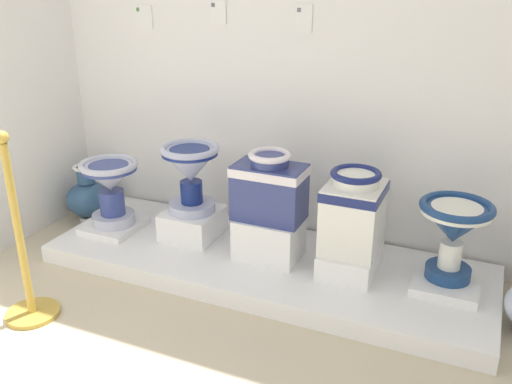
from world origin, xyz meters
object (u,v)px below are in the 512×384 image
(antique_toilet_broad_patterned, at_px, (190,168))
(info_placard_third, at_px, (304,18))
(plinth_block_tall_cobalt, at_px, (115,226))
(stanchion_post_near_left, at_px, (25,269))
(decorative_vase_companion, at_px, (88,197))
(plinth_block_central_ornate, at_px, (269,238))
(info_placard_first, at_px, (144,17))
(antique_toilet_tall_cobalt, at_px, (110,183))
(plinth_block_slender_white, at_px, (350,259))
(plinth_block_squat_floral, at_px, (446,281))
(antique_toilet_central_ornate, at_px, (269,186))
(info_placard_second, at_px, (218,12))
(antique_toilet_slender_white, at_px, (353,210))
(antique_toilet_squat_floral, at_px, (454,226))
(plinth_block_broad_patterned, at_px, (193,223))

(antique_toilet_broad_patterned, height_order, info_placard_third, info_placard_third)
(plinth_block_tall_cobalt, relative_size, stanchion_post_near_left, 0.36)
(decorative_vase_companion, bearing_deg, plinth_block_central_ornate, -7.13)
(antique_toilet_broad_patterned, relative_size, info_placard_first, 2.85)
(antique_toilet_tall_cobalt, xyz_separation_m, decorative_vase_companion, (-0.41, 0.24, -0.26))
(plinth_block_central_ornate, distance_m, plinth_block_slender_white, 0.49)
(stanchion_post_near_left, bearing_deg, plinth_block_central_ornate, 43.53)
(plinth_block_central_ornate, height_order, plinth_block_squat_floral, plinth_block_central_ornate)
(antique_toilet_broad_patterned, xyz_separation_m, plinth_block_squat_floral, (1.55, 0.01, -0.43))
(antique_toilet_central_ornate, relative_size, info_placard_second, 2.88)
(antique_toilet_slender_white, bearing_deg, info_placard_second, 157.50)
(antique_toilet_tall_cobalt, height_order, stanchion_post_near_left, stanchion_post_near_left)
(antique_toilet_slender_white, height_order, antique_toilet_squat_floral, antique_toilet_slender_white)
(plinth_block_broad_patterned, height_order, plinth_block_slender_white, plinth_block_broad_patterned)
(info_placard_second, bearing_deg, decorative_vase_companion, -164.32)
(plinth_block_tall_cobalt, relative_size, antique_toilet_central_ornate, 0.90)
(plinth_block_central_ornate, height_order, info_placard_first, info_placard_first)
(info_placard_third, bearing_deg, plinth_block_broad_patterned, -145.93)
(plinth_block_broad_patterned, xyz_separation_m, antique_toilet_central_ornate, (0.55, -0.07, 0.36))
(plinth_block_central_ornate, bearing_deg, antique_toilet_tall_cobalt, -177.00)
(antique_toilet_squat_floral, bearing_deg, plinth_block_squat_floral, 0.00)
(info_placard_second, bearing_deg, plinth_block_squat_floral, -13.60)
(plinth_block_tall_cobalt, relative_size, antique_toilet_tall_cobalt, 0.87)
(plinth_block_broad_patterned, xyz_separation_m, plinth_block_slender_white, (1.03, -0.03, -0.02))
(plinth_block_squat_floral, relative_size, info_placard_second, 2.81)
(antique_toilet_broad_patterned, distance_m, plinth_block_central_ornate, 0.65)
(plinth_block_tall_cobalt, height_order, plinth_block_central_ornate, plinth_block_central_ornate)
(plinth_block_tall_cobalt, height_order, antique_toilet_broad_patterned, antique_toilet_broad_patterned)
(plinth_block_tall_cobalt, bearing_deg, antique_toilet_central_ornate, 3.00)
(info_placard_first, xyz_separation_m, info_placard_second, (0.55, -0.00, 0.04))
(antique_toilet_slender_white, xyz_separation_m, decorative_vase_companion, (-1.97, 0.15, -0.31))
(info_placard_first, bearing_deg, antique_toilet_tall_cobalt, -89.56)
(info_placard_third, bearing_deg, antique_toilet_broad_patterned, -145.93)
(antique_toilet_slender_white, relative_size, info_placard_first, 3.09)
(antique_toilet_tall_cobalt, relative_size, plinth_block_slender_white, 1.07)
(plinth_block_tall_cobalt, relative_size, decorative_vase_companion, 0.89)
(info_placard_second, bearing_deg, plinth_block_central_ornate, -40.26)
(antique_toilet_tall_cobalt, bearing_deg, info_placard_third, 24.88)
(plinth_block_tall_cobalt, bearing_deg, plinth_block_squat_floral, 3.74)
(plinth_block_broad_patterned, height_order, antique_toilet_broad_patterned, antique_toilet_broad_patterned)
(antique_toilet_broad_patterned, relative_size, info_placard_second, 3.02)
(plinth_block_broad_patterned, relative_size, stanchion_post_near_left, 0.35)
(plinth_block_broad_patterned, relative_size, antique_toilet_squat_floral, 0.81)
(info_placard_second, height_order, info_placard_third, info_placard_second)
(plinth_block_broad_patterned, distance_m, info_placard_third, 1.42)
(info_placard_first, distance_m, stanchion_post_near_left, 1.78)
(plinth_block_tall_cobalt, relative_size, antique_toilet_squat_floral, 0.84)
(antique_toilet_slender_white, height_order, info_placard_third, info_placard_third)
(antique_toilet_central_ornate, bearing_deg, stanchion_post_near_left, -136.47)
(antique_toilet_broad_patterned, bearing_deg, info_placard_first, 143.80)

